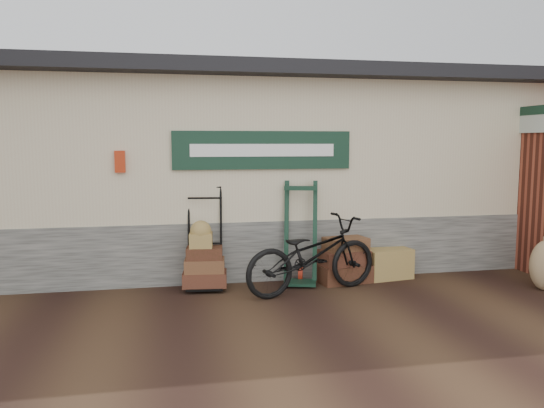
% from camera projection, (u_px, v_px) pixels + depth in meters
% --- Properties ---
extents(ground, '(80.00, 80.00, 0.00)m').
position_uv_depth(ground, '(299.00, 299.00, 6.99)').
color(ground, black).
rests_on(ground, ground).
extents(station_building, '(14.40, 4.10, 3.20)m').
position_uv_depth(station_building, '(262.00, 167.00, 9.47)').
color(station_building, '#4C4C47').
rests_on(station_building, ground).
extents(porter_trolley, '(0.79, 0.63, 1.47)m').
position_uv_depth(porter_trolley, '(205.00, 237.00, 7.51)').
color(porter_trolley, black).
rests_on(porter_trolley, ground).
extents(green_barrow, '(0.65, 0.59, 1.50)m').
position_uv_depth(green_barrow, '(301.00, 233.00, 7.71)').
color(green_barrow, black).
rests_on(green_barrow, ground).
extents(suitcase_stack, '(0.83, 0.60, 0.67)m').
position_uv_depth(suitcase_stack, '(344.00, 259.00, 7.85)').
color(suitcase_stack, '#3A2312').
rests_on(suitcase_stack, ground).
extents(wicker_hamper, '(0.76, 0.55, 0.45)m').
position_uv_depth(wicker_hamper, '(387.00, 263.00, 8.10)').
color(wicker_hamper, olive).
rests_on(wicker_hamper, ground).
extents(bicycle, '(1.22, 2.13, 1.17)m').
position_uv_depth(bicycle, '(312.00, 251.00, 7.26)').
color(bicycle, black).
rests_on(bicycle, ground).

